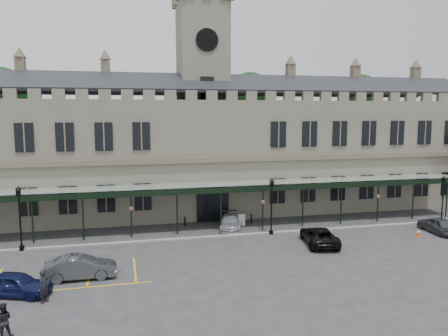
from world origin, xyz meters
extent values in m
plane|color=#303033|center=(0.00, 0.00, 0.00)|extent=(140.00, 140.00, 0.00)
cube|color=#615D51|center=(0.00, 16.00, 6.00)|extent=(60.00, 10.00, 12.00)
cube|color=brown|center=(0.00, 10.82, 6.20)|extent=(60.00, 0.35, 0.50)
cube|color=black|center=(0.00, 13.50, 13.80)|extent=(60.00, 4.77, 2.20)
cube|color=black|center=(0.00, 18.50, 13.80)|extent=(60.00, 4.77, 2.20)
cube|color=black|center=(0.00, 10.90, 1.90)|extent=(3.20, 0.18, 3.80)
cube|color=#615D51|center=(0.00, 16.00, 11.00)|extent=(5.00, 5.00, 22.00)
cylinder|color=silver|center=(0.00, 13.44, 18.00)|extent=(2.20, 0.12, 2.20)
cylinder|color=black|center=(0.00, 13.37, 18.00)|extent=(2.30, 0.04, 2.30)
cube|color=black|center=(0.00, 13.44, 13.00)|extent=(1.40, 0.12, 2.80)
cube|color=#8C9E93|center=(0.00, 9.00, 4.10)|extent=(50.00, 4.00, 0.40)
cube|color=black|center=(0.00, 7.00, 3.85)|extent=(50.00, 0.18, 0.50)
cube|color=gray|center=(0.00, 5.50, 0.06)|extent=(60.00, 0.40, 0.12)
cylinder|color=#332314|center=(-22.00, 25.00, 6.00)|extent=(0.70, 0.70, 12.00)
sphere|color=black|center=(-22.00, 25.00, 13.00)|extent=(6.00, 6.00, 6.00)
cylinder|color=#332314|center=(8.00, 25.00, 6.00)|extent=(0.70, 0.70, 12.00)
sphere|color=black|center=(8.00, 25.00, 13.00)|extent=(6.00, 6.00, 6.00)
cylinder|color=#332314|center=(24.00, 25.00, 6.00)|extent=(0.70, 0.70, 12.00)
sphere|color=black|center=(24.00, 25.00, 13.00)|extent=(6.00, 6.00, 6.00)
cylinder|color=black|center=(-16.55, 5.42, 0.17)|extent=(0.40, 0.40, 0.33)
cylinder|color=black|center=(-16.55, 5.42, 2.23)|extent=(0.13, 0.13, 4.46)
cube|color=black|center=(-16.55, 5.42, 4.63)|extent=(0.31, 0.31, 0.45)
cone|color=black|center=(-16.55, 5.42, 5.02)|extent=(0.49, 0.49, 0.33)
cylinder|color=black|center=(4.15, 5.26, 0.16)|extent=(0.39, 0.39, 0.33)
cylinder|color=black|center=(4.15, 5.26, 2.18)|extent=(0.13, 0.13, 4.36)
cube|color=black|center=(4.15, 5.26, 4.53)|extent=(0.31, 0.31, 0.44)
cone|color=black|center=(4.15, 5.26, 4.91)|extent=(0.48, 0.48, 0.33)
cylinder|color=black|center=(21.99, 5.40, 0.15)|extent=(0.36, 0.36, 0.30)
cylinder|color=black|center=(21.99, 5.40, 2.02)|extent=(0.12, 0.12, 4.04)
cube|color=black|center=(21.99, 5.40, 4.19)|extent=(0.28, 0.28, 0.40)
cone|color=black|center=(21.99, 5.40, 4.54)|extent=(0.44, 0.44, 0.30)
cube|color=#DA4006|center=(16.46, 1.54, 0.02)|extent=(0.37, 0.37, 0.04)
cone|color=#DA4006|center=(16.46, 1.54, 0.34)|extent=(0.43, 0.43, 0.68)
cylinder|color=silver|center=(16.46, 1.54, 0.44)|extent=(0.28, 0.28, 0.10)
cylinder|color=black|center=(2.35, 8.59, 0.24)|extent=(0.06, 0.06, 0.47)
cube|color=silver|center=(2.35, 8.59, 0.57)|extent=(0.65, 0.22, 1.14)
cylinder|color=black|center=(-2.95, 9.85, 0.44)|extent=(0.16, 0.16, 0.87)
cylinder|color=black|center=(3.61, 9.55, 0.43)|extent=(0.15, 0.15, 0.87)
imported|color=#0D143C|center=(-15.00, -3.70, 0.71)|extent=(4.50, 3.02, 1.42)
imported|color=#3B3E43|center=(-11.50, -1.77, 0.76)|extent=(4.63, 1.64, 1.52)
imported|color=#A9ACB1|center=(1.00, 7.89, 0.65)|extent=(2.84, 4.82, 1.31)
imported|color=black|center=(7.00, 1.49, 0.72)|extent=(3.27, 5.50, 1.43)
imported|color=#3B3E43|center=(19.00, 2.30, 0.72)|extent=(1.89, 4.31, 1.44)
imported|color=black|center=(-13.20, -5.10, 0.96)|extent=(0.75, 0.84, 1.92)
imported|color=black|center=(-14.47, -8.86, 0.88)|extent=(0.98, 0.84, 1.77)
camera|label=1|loc=(-8.65, -30.68, 10.90)|focal=35.00mm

